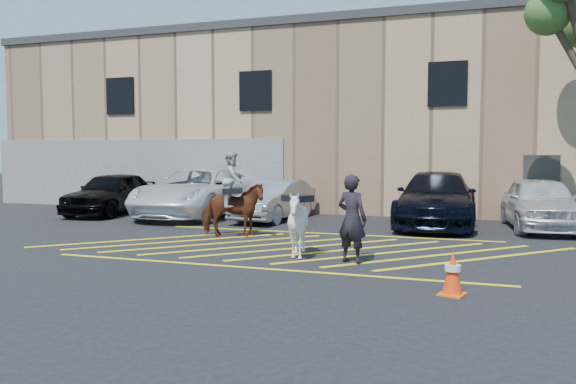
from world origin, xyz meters
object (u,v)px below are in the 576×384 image
(car_white_pickup, at_px, (199,192))
(traffic_cone, at_px, (453,272))
(car_white_suv, at_px, (540,203))
(car_silver_sedan, at_px, (274,200))
(mounted_bay, at_px, (233,202))
(car_blue_suv, at_px, (437,199))
(car_black_suv, at_px, (112,193))
(handler, at_px, (352,219))
(saddled_white, at_px, (298,224))

(car_white_pickup, xyz_separation_m, traffic_cone, (9.06, -8.68, -0.49))
(car_white_pickup, distance_m, car_white_suv, 11.20)
(car_white_suv, bearing_deg, car_silver_sedan, 177.42)
(car_white_pickup, relative_size, car_white_suv, 1.35)
(car_white_suv, height_order, mounted_bay, mounted_bay)
(car_white_pickup, height_order, mounted_bay, mounted_bay)
(car_white_pickup, height_order, car_blue_suv, car_white_pickup)
(car_black_suv, bearing_deg, handler, -35.89)
(car_silver_sedan, bearing_deg, traffic_cone, -48.35)
(handler, distance_m, mounted_bay, 4.55)
(car_white_suv, bearing_deg, car_blue_suv, 174.58)
(car_silver_sedan, height_order, car_blue_suv, car_blue_suv)
(saddled_white, height_order, traffic_cone, saddled_white)
(car_white_suv, xyz_separation_m, traffic_cone, (-2.14, -8.80, -0.42))
(car_silver_sedan, distance_m, saddled_white, 6.76)
(car_black_suv, height_order, traffic_cone, car_black_suv)
(car_silver_sedan, height_order, mounted_bay, mounted_bay)
(car_blue_suv, xyz_separation_m, handler, (-1.26, -6.74, 0.09))
(car_white_pickup, relative_size, car_blue_suv, 1.08)
(car_white_pickup, relative_size, traffic_cone, 8.48)
(car_black_suv, distance_m, mounted_bay, 7.53)
(saddled_white, bearing_deg, traffic_cone, -34.35)
(car_white_pickup, relative_size, mounted_bay, 2.68)
(saddled_white, xyz_separation_m, traffic_cone, (3.33, -2.27, -0.37))
(car_black_suv, bearing_deg, car_silver_sedan, -3.51)
(car_black_suv, relative_size, car_blue_suv, 0.80)
(traffic_cone, bearing_deg, saddled_white, 145.65)
(car_blue_suv, distance_m, traffic_cone, 8.87)
(car_black_suv, height_order, saddled_white, car_black_suv)
(car_black_suv, relative_size, car_silver_sedan, 1.12)
(car_black_suv, bearing_deg, mounted_bay, -34.50)
(car_silver_sedan, bearing_deg, car_white_suv, 8.28)
(traffic_cone, bearing_deg, car_blue_suv, 95.38)
(car_black_suv, bearing_deg, traffic_cone, -38.59)
(car_silver_sedan, relative_size, mounted_bay, 1.77)
(saddled_white, bearing_deg, car_silver_sedan, 114.27)
(car_white_suv, distance_m, handler, 7.95)
(handler, height_order, saddled_white, handler)
(car_black_suv, distance_m, saddled_white, 10.91)
(handler, distance_m, saddled_white, 1.27)
(handler, bearing_deg, mounted_bay, -12.63)
(car_white_pickup, bearing_deg, mounted_bay, -52.06)
(car_blue_suv, height_order, car_white_suv, car_blue_suv)
(car_white_pickup, distance_m, car_blue_suv, 8.23)
(car_black_suv, xyz_separation_m, car_white_pickup, (3.38, 0.40, 0.08))
(car_white_pickup, distance_m, handler, 9.61)
(mounted_bay, xyz_separation_m, saddled_white, (2.57, -2.30, -0.20))
(car_white_pickup, xyz_separation_m, car_silver_sedan, (2.95, -0.24, -0.19))
(car_white_pickup, height_order, car_silver_sedan, car_white_pickup)
(car_black_suv, height_order, car_white_suv, car_white_suv)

